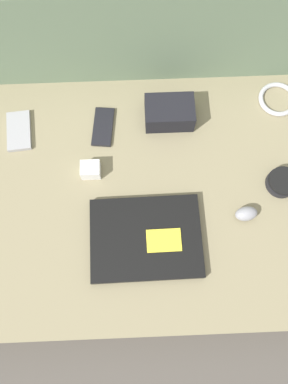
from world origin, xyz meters
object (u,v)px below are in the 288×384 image
object	(u,v)px
laptop	(144,238)
charger_brick	(91,170)
computer_mouse	(246,214)
phone_small	(19,131)
camera_pouch	(169,113)
speaker_puck	(282,182)
phone_black	(103,127)

from	to	relation	value
laptop	charger_brick	world-z (taller)	charger_brick
computer_mouse	phone_small	xyz separation A→B (m)	(-0.62, 0.28, -0.01)
phone_small	camera_pouch	bearing A→B (deg)	-1.78
camera_pouch	speaker_puck	bearing A→B (deg)	-36.06
phone_black	camera_pouch	world-z (taller)	camera_pouch
phone_black	laptop	bearing A→B (deg)	-66.06
speaker_puck	laptop	bearing A→B (deg)	-160.05
phone_black	computer_mouse	bearing A→B (deg)	-30.16
speaker_puck	camera_pouch	distance (m)	0.37
laptop	camera_pouch	distance (m)	0.37
phone_black	charger_brick	bearing A→B (deg)	-97.39
charger_brick	computer_mouse	bearing A→B (deg)	-18.80
laptop	phone_black	size ratio (longest dim) A/B	2.32
laptop	speaker_puck	world-z (taller)	speaker_puck
speaker_puck	phone_black	bearing A→B (deg)	158.41
speaker_puck	charger_brick	world-z (taller)	charger_brick
phone_black	charger_brick	size ratio (longest dim) A/B	2.39
laptop	computer_mouse	distance (m)	0.28
laptop	computer_mouse	world-z (taller)	computer_mouse
phone_small	speaker_puck	bearing A→B (deg)	-19.81
speaker_puck	computer_mouse	bearing A→B (deg)	-142.18
camera_pouch	charger_brick	distance (m)	0.28
laptop	phone_small	xyz separation A→B (m)	(-0.35, 0.33, -0.00)
speaker_puck	charger_brick	distance (m)	0.53
computer_mouse	camera_pouch	distance (m)	0.36
laptop	phone_small	distance (m)	0.48
speaker_puck	phone_black	size ratio (longest dim) A/B	0.66
phone_black	charger_brick	xyz separation A→B (m)	(-0.03, -0.14, 0.02)
speaker_puck	camera_pouch	bearing A→B (deg)	143.94
computer_mouse	phone_small	size ratio (longest dim) A/B	0.50
computer_mouse	charger_brick	world-z (taller)	charger_brick
laptop	computer_mouse	bearing A→B (deg)	10.25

